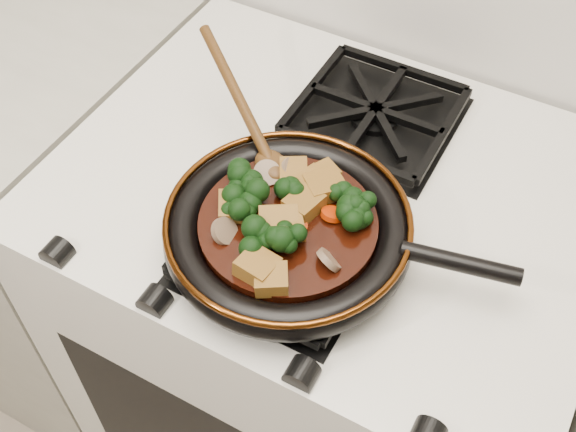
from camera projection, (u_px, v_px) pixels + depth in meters
The scene contains 33 objects.
stove at pixel (321, 344), 1.34m from camera, with size 0.76×0.60×0.90m, color silver.
burner_grate_front at pixel (284, 247), 0.91m from camera, with size 0.23×0.23×0.03m, color black, non-canonical shape.
burner_grate_back at pixel (375, 114), 1.06m from camera, with size 0.23×0.23×0.03m, color black, non-canonical shape.
skillet at pixel (290, 230), 0.89m from camera, with size 0.43×0.31×0.05m.
braising_sauce at pixel (288, 227), 0.88m from camera, with size 0.22×0.22×0.02m, color black.
tofu_cube_0 at pixel (279, 225), 0.86m from camera, with size 0.04×0.05×0.02m, color brown.
tofu_cube_1 at pixel (236, 207), 0.88m from camera, with size 0.04×0.04×0.02m, color brown.
tofu_cube_2 at pixel (325, 187), 0.90m from camera, with size 0.04×0.05×0.02m, color brown.
tofu_cube_3 at pixel (257, 267), 0.82m from camera, with size 0.04×0.04×0.02m, color brown.
tofu_cube_4 at pixel (323, 175), 0.91m from camera, with size 0.04×0.03×0.02m, color brown.
tofu_cube_5 at pixel (293, 173), 0.92m from camera, with size 0.04×0.03×0.02m, color brown.
tofu_cube_6 at pixel (272, 279), 0.81m from camera, with size 0.04×0.04×0.02m, color brown.
tofu_cube_7 at pixel (312, 183), 0.91m from camera, with size 0.03×0.04×0.02m, color brown.
tofu_cube_8 at pixel (286, 226), 0.86m from camera, with size 0.04×0.04×0.02m, color brown.
tofu_cube_9 at pixel (304, 205), 0.88m from camera, with size 0.04×0.04×0.02m, color brown.
broccoli_floret_0 at pixel (345, 196), 0.89m from camera, with size 0.06×0.06×0.05m, color black, non-canonical shape.
broccoli_floret_1 at pixel (259, 243), 0.84m from camera, with size 0.06×0.06×0.05m, color black, non-canonical shape.
broccoli_floret_2 at pixel (285, 239), 0.84m from camera, with size 0.06×0.06×0.06m, color black, non-canonical shape.
broccoli_floret_3 at pixel (286, 190), 0.90m from camera, with size 0.06×0.06×0.05m, color black, non-canonical shape.
broccoli_floret_4 at pixel (244, 181), 0.90m from camera, with size 0.06×0.06×0.05m, color black, non-canonical shape.
broccoli_floret_5 at pixel (249, 194), 0.89m from camera, with size 0.06×0.06×0.06m, color black, non-canonical shape.
broccoli_floret_6 at pixel (241, 207), 0.88m from camera, with size 0.06×0.06×0.05m, color black, non-canonical shape.
broccoli_floret_7 at pixel (349, 217), 0.87m from camera, with size 0.06×0.06×0.05m, color black, non-canonical shape.
broccoli_floret_8 at pixel (358, 209), 0.87m from camera, with size 0.05×0.05×0.05m, color black, non-canonical shape.
carrot_coin_0 at pixel (297, 226), 0.87m from camera, with size 0.03×0.03×0.01m, color #AF2804.
carrot_coin_1 at pixel (303, 202), 0.89m from camera, with size 0.03×0.03×0.01m, color #AF2804.
carrot_coin_2 at pixel (333, 214), 0.88m from camera, with size 0.03×0.03×0.01m, color #AF2804.
carrot_coin_3 at pixel (273, 219), 0.87m from camera, with size 0.03×0.03×0.01m, color #AF2804.
mushroom_slice_0 at pixel (225, 231), 0.86m from camera, with size 0.03×0.03×0.01m, color brown.
mushroom_slice_1 at pixel (267, 173), 0.92m from camera, with size 0.04×0.04×0.01m, color brown.
mushroom_slice_2 at pixel (329, 260), 0.83m from camera, with size 0.03×0.03×0.01m, color brown.
mushroom_slice_3 at pixel (292, 171), 0.92m from camera, with size 0.04×0.04×0.01m, color brown.
wooden_spoon at pixel (251, 124), 0.95m from camera, with size 0.14×0.11×0.23m.
Camera 1 is at (0.27, 1.07, 1.64)m, focal length 45.00 mm.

